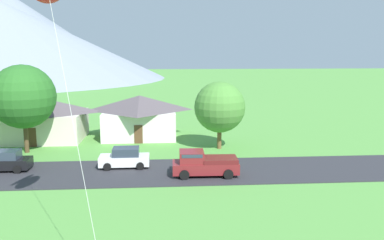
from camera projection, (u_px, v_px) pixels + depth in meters
name	position (u px, v px, depth m)	size (l,w,h in m)	color
road_strip	(200.00, 171.00, 33.69)	(160.00, 7.37, 0.08)	#2D2D33
mountain_west_ridge	(7.00, 34.00, 149.57)	(91.69, 91.69, 30.65)	gray
house_leftmost	(41.00, 118.00, 45.09)	(9.91, 7.51, 4.72)	beige
house_left_center	(140.00, 115.00, 46.80)	(8.67, 7.92, 4.75)	silver
tree_near_left	(220.00, 107.00, 40.71)	(5.12, 5.12, 6.82)	brown
tree_center	(23.00, 97.00, 38.93)	(6.14, 6.14, 8.56)	#4C3823
parked_car_white_west_end	(125.00, 158.00, 34.56)	(4.22, 2.11, 1.68)	white
parked_car_black_mid_west	(4.00, 161.00, 33.59)	(4.21, 2.09, 1.68)	black
pickup_truck_maroon_west_side	(204.00, 163.00, 32.25)	(5.25, 2.43, 1.99)	maroon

